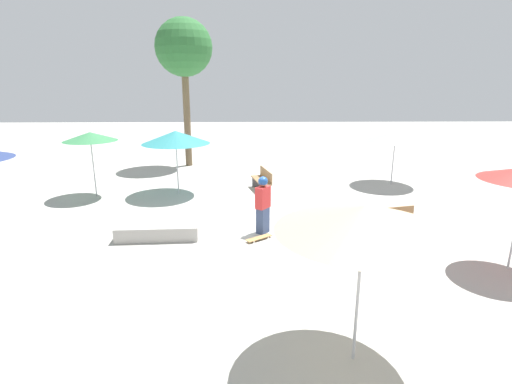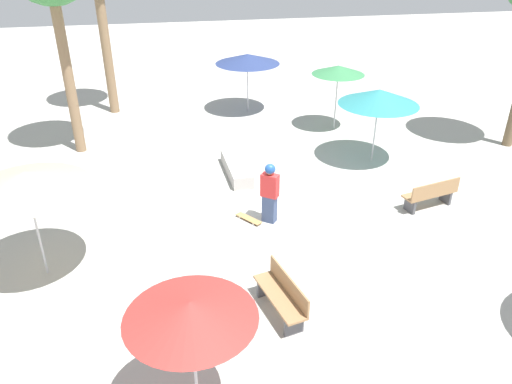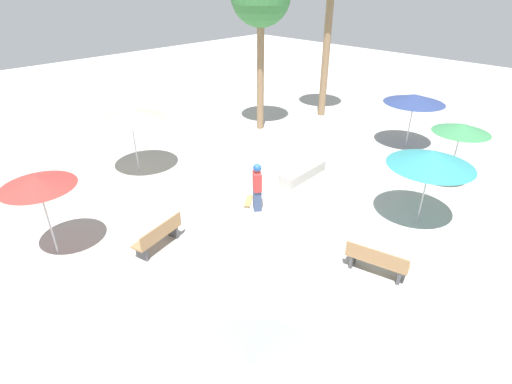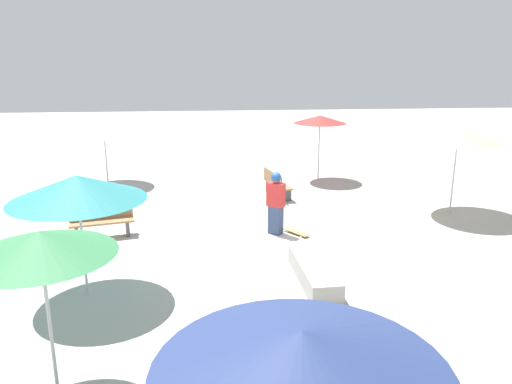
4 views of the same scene
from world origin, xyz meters
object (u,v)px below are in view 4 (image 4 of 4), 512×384
object	(u,v)px
shade_umbrella_red	(320,119)
shade_umbrella_grey	(104,129)
shade_umbrella_navy	(302,352)
skateboard	(296,232)
shade_umbrella_teal	(77,188)
concrete_ledge	(314,272)
bench_near	(277,184)
shade_umbrella_green	(40,244)
skater_main	(276,201)
shade_umbrella_tan	(458,135)
bench_far	(102,221)

from	to	relation	value
shade_umbrella_red	shade_umbrella_grey	bearing A→B (deg)	-89.56
shade_umbrella_navy	shade_umbrella_red	bearing A→B (deg)	167.00
skateboard	shade_umbrella_navy	world-z (taller)	shade_umbrella_navy
shade_umbrella_teal	shade_umbrella_grey	bearing A→B (deg)	-171.94
shade_umbrella_teal	shade_umbrella_navy	bearing A→B (deg)	29.65
concrete_ledge	shade_umbrella_navy	bearing A→B (deg)	-13.33
shade_umbrella_navy	concrete_ledge	bearing A→B (deg)	166.67
bench_near	shade_umbrella_grey	size ratio (longest dim) A/B	0.66
shade_umbrella_green	shade_umbrella_grey	xyz separation A→B (m)	(-11.71, -1.51, -0.24)
skateboard	shade_umbrella_green	world-z (taller)	shade_umbrella_green
skater_main	skateboard	xyz separation A→B (m)	(0.12, 0.53, -0.84)
bench_near	shade_umbrella_navy	size ratio (longest dim) A/B	0.64
skateboard	shade_umbrella_tan	distance (m)	5.53
bench_far	shade_umbrella_green	bearing A→B (deg)	82.30
bench_far	shade_umbrella_green	world-z (taller)	shade_umbrella_green
skater_main	shade_umbrella_tan	distance (m)	5.71
bench_near	shade_umbrella_grey	distance (m)	6.42
skater_main	shade_umbrella_green	bearing A→B (deg)	-85.27
concrete_ledge	shade_umbrella_teal	world-z (taller)	shade_umbrella_teal
concrete_ledge	shade_umbrella_teal	bearing A→B (deg)	-87.78
skateboard	concrete_ledge	bearing A→B (deg)	-39.21
concrete_ledge	shade_umbrella_navy	world-z (taller)	shade_umbrella_navy
skater_main	skateboard	size ratio (longest dim) A/B	2.18
skater_main	concrete_ledge	distance (m)	3.03
skater_main	shade_umbrella_grey	world-z (taller)	shade_umbrella_grey
shade_umbrella_teal	shade_umbrella_green	xyz separation A→B (m)	(3.04, 0.29, 0.07)
skater_main	shade_umbrella_teal	bearing A→B (deg)	-106.35
concrete_ledge	shade_umbrella_grey	world-z (taller)	shade_umbrella_grey
bench_far	shade_umbrella_teal	world-z (taller)	shade_umbrella_teal
concrete_ledge	shade_umbrella_grey	size ratio (longest dim) A/B	0.89
bench_far	shade_umbrella_red	distance (m)	8.95
shade_umbrella_teal	shade_umbrella_green	size ratio (longest dim) A/B	1.05
shade_umbrella_tan	shade_umbrella_grey	distance (m)	11.60
shade_umbrella_teal	shade_umbrella_grey	distance (m)	8.76
bench_near	shade_umbrella_green	xyz separation A→B (m)	(9.61, -4.34, 1.82)
concrete_ledge	shade_umbrella_green	xyz separation A→B (m)	(3.21, -4.26, 2.04)
bench_far	shade_umbrella_teal	size ratio (longest dim) A/B	0.65
shade_umbrella_green	shade_umbrella_red	bearing A→B (deg)	152.20
bench_near	shade_umbrella_teal	size ratio (longest dim) A/B	0.65
shade_umbrella_teal	bench_near	bearing A→B (deg)	144.87
shade_umbrella_grey	shade_umbrella_red	bearing A→B (deg)	90.44
shade_umbrella_red	shade_umbrella_navy	world-z (taller)	shade_umbrella_red
bench_far	shade_umbrella_navy	size ratio (longest dim) A/B	0.64
concrete_ledge	shade_umbrella_tan	xyz separation A→B (m)	(-4.15, 4.97, 2.13)
bench_far	concrete_ledge	bearing A→B (deg)	134.47
skateboard	bench_far	bearing A→B (deg)	-129.92
shade_umbrella_red	shade_umbrella_grey	xyz separation A→B (m)	(0.06, -7.72, -0.25)
concrete_ledge	bench_far	xyz separation A→B (m)	(-3.07, -4.89, 0.23)
skater_main	shade_umbrella_teal	world-z (taller)	shade_umbrella_teal
shade_umbrella_tan	concrete_ledge	bearing A→B (deg)	-50.14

